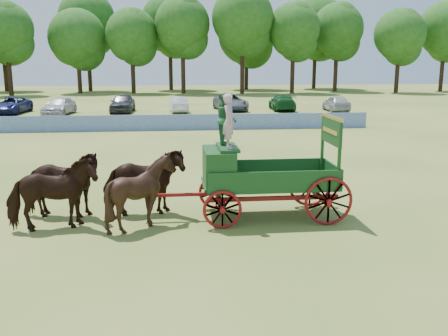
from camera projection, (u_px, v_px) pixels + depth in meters
ground at (220, 205)px, 16.06m from camera, size 160.00×160.00×0.00m
horse_lead_left at (52, 194)px, 13.52m from camera, size 2.58×1.62×2.02m
horse_lead_right at (61, 185)px, 14.59m from camera, size 2.48×1.32×2.02m
horse_wheel_left at (142, 192)px, 13.77m from camera, size 1.96×1.78×2.02m
horse_wheel_right at (144, 183)px, 14.84m from camera, size 2.51×1.39×2.02m
farm_dray at (245, 164)px, 14.51m from camera, size 6.00×2.00×3.67m
sponsor_banner at (179, 122)px, 33.34m from camera, size 26.00×0.08×1.05m
parked_cars at (123, 104)px, 44.71m from camera, size 41.52×7.41×1.63m
treeline at (145, 27)px, 71.73m from camera, size 91.69×22.67×14.97m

